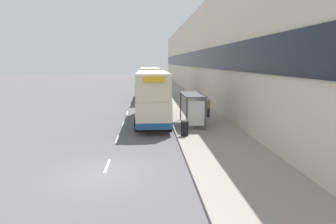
% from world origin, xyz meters
% --- Properties ---
extents(ground_plane, '(220.00, 220.00, 0.00)m').
position_xyz_m(ground_plane, '(0.00, 0.00, 0.00)').
color(ground_plane, '#5B595B').
extents(pavement, '(5.00, 93.00, 0.14)m').
position_xyz_m(pavement, '(6.50, 38.50, 0.07)').
color(pavement, gray).
rests_on(pavement, ground_plane).
extents(terrace_facade, '(3.10, 93.00, 12.26)m').
position_xyz_m(terrace_facade, '(10.49, 38.50, 6.13)').
color(terrace_facade, beige).
rests_on(terrace_facade, ground_plane).
extents(lane_mark_0, '(0.12, 2.00, 0.01)m').
position_xyz_m(lane_mark_0, '(0.00, 1.09, 0.01)').
color(lane_mark_0, silver).
rests_on(lane_mark_0, ground_plane).
extents(lane_mark_1, '(0.12, 2.00, 0.01)m').
position_xyz_m(lane_mark_1, '(0.00, 6.31, 0.01)').
color(lane_mark_1, silver).
rests_on(lane_mark_1, ground_plane).
extents(lane_mark_2, '(0.12, 2.00, 0.01)m').
position_xyz_m(lane_mark_2, '(0.00, 11.53, 0.01)').
color(lane_mark_2, silver).
rests_on(lane_mark_2, ground_plane).
extents(lane_mark_3, '(0.12, 2.00, 0.01)m').
position_xyz_m(lane_mark_3, '(0.00, 16.75, 0.01)').
color(lane_mark_3, silver).
rests_on(lane_mark_3, ground_plane).
extents(lane_mark_4, '(0.12, 2.00, 0.01)m').
position_xyz_m(lane_mark_4, '(0.00, 21.97, 0.01)').
color(lane_mark_4, silver).
rests_on(lane_mark_4, ground_plane).
extents(lane_mark_5, '(0.12, 2.00, 0.01)m').
position_xyz_m(lane_mark_5, '(0.00, 27.20, 0.01)').
color(lane_mark_5, silver).
rests_on(lane_mark_5, ground_plane).
extents(bus_shelter, '(1.60, 4.20, 2.48)m').
position_xyz_m(bus_shelter, '(5.77, 9.63, 1.88)').
color(bus_shelter, '#4C4C51').
rests_on(bus_shelter, ground_plane).
extents(double_decker_bus_near, '(2.85, 10.33, 4.30)m').
position_xyz_m(double_decker_bus_near, '(2.47, 11.90, 2.28)').
color(double_decker_bus_near, beige).
rests_on(double_decker_bus_near, ground_plane).
extents(double_decker_bus_ahead, '(2.85, 11.33, 4.30)m').
position_xyz_m(double_decker_bus_ahead, '(2.45, 27.65, 2.29)').
color(double_decker_bus_ahead, beige).
rests_on(double_decker_bus_ahead, ground_plane).
extents(car_0, '(2.06, 4.20, 1.82)m').
position_xyz_m(car_0, '(2.91, 45.96, 0.89)').
color(car_0, '#4C5156').
rests_on(car_0, ground_plane).
extents(pedestrian_at_shelter, '(0.37, 0.37, 1.86)m').
position_xyz_m(pedestrian_at_shelter, '(6.78, 12.84, 1.09)').
color(pedestrian_at_shelter, '#23232D').
rests_on(pedestrian_at_shelter, ground_plane).
extents(pedestrian_1, '(0.34, 0.34, 1.71)m').
position_xyz_m(pedestrian_1, '(7.58, 13.24, 1.01)').
color(pedestrian_1, '#23232D').
rests_on(pedestrian_1, ground_plane).
extents(litter_bin, '(0.55, 0.55, 1.05)m').
position_xyz_m(litter_bin, '(4.55, 6.41, 0.67)').
color(litter_bin, black).
rests_on(litter_bin, ground_plane).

